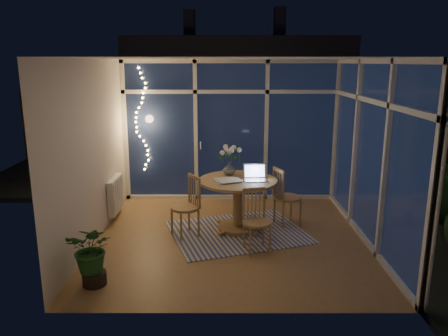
{
  "coord_description": "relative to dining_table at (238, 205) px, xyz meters",
  "views": [
    {
      "loc": [
        -0.12,
        -6.07,
        2.56
      ],
      "look_at": [
        -0.13,
        0.25,
        1.01
      ],
      "focal_mm": 35.0,
      "sensor_mm": 36.0,
      "label": 1
    }
  ],
  "objects": [
    {
      "name": "garden_patio",
      "position": [
        0.42,
        4.67,
        -0.47
      ],
      "size": [
        12.0,
        6.0,
        0.1
      ],
      "primitive_type": "cube",
      "color": "black",
      "rests_on": "ground"
    },
    {
      "name": "bowl",
      "position": [
        0.27,
        0.28,
        0.43
      ],
      "size": [
        0.19,
        0.19,
        0.04
      ],
      "primitive_type": "imported",
      "rotation": [
        0.0,
        0.0,
        0.32
      ],
      "color": "silver",
      "rests_on": "dining_table"
    },
    {
      "name": "wall_back",
      "position": [
        -0.08,
        1.67,
        0.89
      ],
      "size": [
        4.0,
        0.04,
        2.6
      ],
      "primitive_type": "cube",
      "color": "beige",
      "rests_on": "floor"
    },
    {
      "name": "wall_front",
      "position": [
        -0.08,
        -2.33,
        0.89
      ],
      "size": [
        4.0,
        0.04,
        2.6
      ],
      "primitive_type": "cube",
      "color": "beige",
      "rests_on": "floor"
    },
    {
      "name": "flower_vase",
      "position": [
        -0.13,
        0.28,
        0.51
      ],
      "size": [
        0.26,
        0.26,
        0.21
      ],
      "primitive_type": "imported",
      "rotation": [
        0.0,
        0.0,
        0.32
      ],
      "color": "silver",
      "rests_on": "dining_table"
    },
    {
      "name": "dining_table",
      "position": [
        0.0,
        0.0,
        0.0
      ],
      "size": [
        1.51,
        1.51,
        0.82
      ],
      "primitive_type": "cylinder",
      "rotation": [
        0.0,
        0.0,
        0.32
      ],
      "color": "#996F45",
      "rests_on": "floor"
    },
    {
      "name": "neighbour_roof",
      "position": [
        0.22,
        8.17,
        1.79
      ],
      "size": [
        7.0,
        3.0,
        2.2
      ],
      "primitive_type": "cube",
      "color": "#34353E",
      "rests_on": "ground"
    },
    {
      "name": "fairy_lights",
      "position": [
        -1.73,
        1.55,
        1.12
      ],
      "size": [
        0.24,
        0.1,
        1.85
      ],
      "primitive_type": null,
      "color": "#F9BC63",
      "rests_on": "window_wall_back"
    },
    {
      "name": "radiator",
      "position": [
        -2.02,
        0.57,
        -0.01
      ],
      "size": [
        0.1,
        0.7,
        0.58
      ],
      "primitive_type": "cube",
      "color": "silver",
      "rests_on": "wall_left"
    },
    {
      "name": "ceiling",
      "position": [
        -0.08,
        -0.33,
        2.19
      ],
      "size": [
        4.0,
        4.0,
        0.0
      ],
      "primitive_type": "plane",
      "color": "white",
      "rests_on": "wall_back"
    },
    {
      "name": "chair_right",
      "position": [
        0.8,
        0.22,
        0.07
      ],
      "size": [
        0.57,
        0.57,
        0.96
      ],
      "primitive_type": "cube",
      "rotation": [
        0.0,
        0.0,
        1.92
      ],
      "color": "#996F45",
      "rests_on": "floor"
    },
    {
      "name": "window_wall_back",
      "position": [
        -0.08,
        1.63,
        0.89
      ],
      "size": [
        4.0,
        0.1,
        2.6
      ],
      "primitive_type": "cube",
      "color": "silver",
      "rests_on": "floor"
    },
    {
      "name": "rug",
      "position": [
        0.0,
        -0.1,
        -0.4
      ],
      "size": [
        2.37,
        2.11,
        0.01
      ],
      "primitive_type": "cube",
      "rotation": [
        0.0,
        0.0,
        0.32
      ],
      "color": "beige",
      "rests_on": "floor"
    },
    {
      "name": "laptop",
      "position": [
        0.27,
        -0.05,
        0.53
      ],
      "size": [
        0.37,
        0.32,
        0.25
      ],
      "primitive_type": null,
      "rotation": [
        0.0,
        0.0,
        0.08
      ],
      "color": "silver",
      "rests_on": "dining_table"
    },
    {
      "name": "floor",
      "position": [
        -0.08,
        -0.33,
        -0.41
      ],
      "size": [
        4.0,
        4.0,
        0.0
      ],
      "primitive_type": "plane",
      "color": "olive",
      "rests_on": "ground"
    },
    {
      "name": "window_wall_right",
      "position": [
        1.88,
        -0.33,
        0.89
      ],
      "size": [
        0.1,
        4.0,
        2.6
      ],
      "primitive_type": "cube",
      "color": "silver",
      "rests_on": "floor"
    },
    {
      "name": "chair_front",
      "position": [
        0.24,
        -0.79,
        0.04
      ],
      "size": [
        0.5,
        0.5,
        0.89
      ],
      "primitive_type": "cube",
      "rotation": [
        0.0,
        0.0,
        0.24
      ],
      "color": "#996F45",
      "rests_on": "floor"
    },
    {
      "name": "garden_shrubs",
      "position": [
        -0.88,
        3.07,
        0.04
      ],
      "size": [
        0.9,
        0.9,
        0.9
      ],
      "primitive_type": "sphere",
      "color": "black",
      "rests_on": "ground"
    },
    {
      "name": "wall_left",
      "position": [
        -2.08,
        -0.33,
        0.89
      ],
      "size": [
        0.04,
        4.0,
        2.6
      ],
      "primitive_type": "cube",
      "color": "beige",
      "rests_on": "floor"
    },
    {
      "name": "wall_right",
      "position": [
        1.92,
        -0.33,
        0.89
      ],
      "size": [
        0.04,
        4.0,
        2.6
      ],
      "primitive_type": "cube",
      "color": "beige",
      "rests_on": "floor"
    },
    {
      "name": "phone",
      "position": [
        0.01,
        -0.11,
        0.41
      ],
      "size": [
        0.11,
        0.09,
        0.01
      ],
      "primitive_type": "cube",
      "rotation": [
        0.0,
        0.0,
        0.4
      ],
      "color": "black",
      "rests_on": "dining_table"
    },
    {
      "name": "potted_plant",
      "position": [
        -1.73,
        -1.72,
        -0.03
      ],
      "size": [
        0.59,
        0.52,
        0.76
      ],
      "primitive_type": "imported",
      "rotation": [
        0.0,
        0.0,
        -0.11
      ],
      "color": "#1B4D20",
      "rests_on": "floor"
    },
    {
      "name": "chair_left",
      "position": [
        -0.79,
        -0.24,
        0.06
      ],
      "size": [
        0.6,
        0.6,
        0.93
      ],
      "primitive_type": "cube",
      "rotation": [
        0.0,
        0.0,
        -0.99
      ],
      "color": "#996F45",
      "rests_on": "floor"
    },
    {
      "name": "garden_fence",
      "position": [
        -0.08,
        5.17,
        0.49
      ],
      "size": [
        11.0,
        0.08,
        1.8
      ],
      "primitive_type": "cube",
      "color": "#3E2116",
      "rests_on": "ground"
    },
    {
      "name": "newspapers",
      "position": [
        -0.15,
        -0.09,
        0.42
      ],
      "size": [
        0.41,
        0.36,
        0.02
      ],
      "primitive_type": "cube",
      "rotation": [
        0.0,
        0.0,
        0.33
      ],
      "color": "silver",
      "rests_on": "dining_table"
    }
  ]
}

